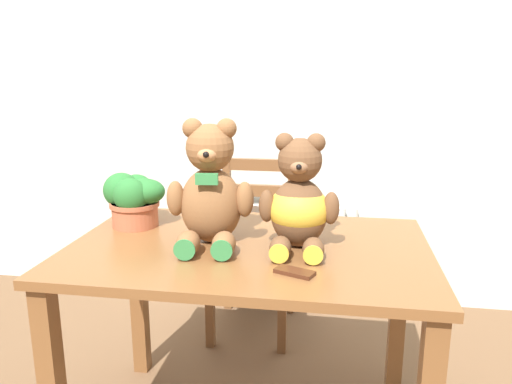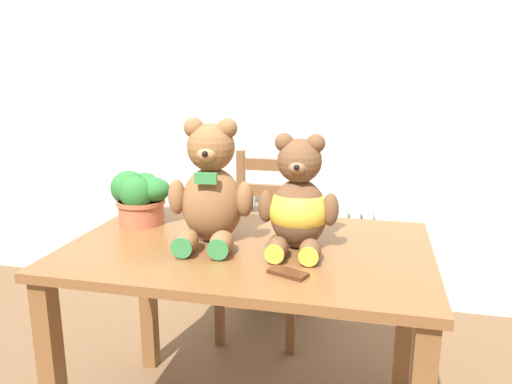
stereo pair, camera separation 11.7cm
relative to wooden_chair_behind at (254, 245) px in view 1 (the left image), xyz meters
The scene contains 8 objects.
wall_back 0.95m from the wooden_chair_behind, 73.10° to the left, with size 8.00×0.04×2.60m, color silver.
radiator 0.40m from the wooden_chair_behind, 62.86° to the left, with size 0.74×0.10×0.56m.
dining_table 0.86m from the wooden_chair_behind, 82.04° to the right, with size 1.18×0.77×0.74m.
wooden_chair_behind is the anchor object (origin of this frame).
teddy_bear_left 0.95m from the wooden_chair_behind, 90.84° to the right, with size 0.29×0.30×0.41m.
teddy_bear_right 0.97m from the wooden_chair_behind, 71.17° to the right, with size 0.26×0.27×0.37m.
potted_plant 0.86m from the wooden_chair_behind, 116.55° to the right, with size 0.24×0.20×0.20m.
chocolate_bar 1.13m from the wooden_chair_behind, 74.68° to the right, with size 0.11×0.05×0.01m, color #472314.
Camera 1 is at (0.27, -1.15, 1.30)m, focal length 35.00 mm.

